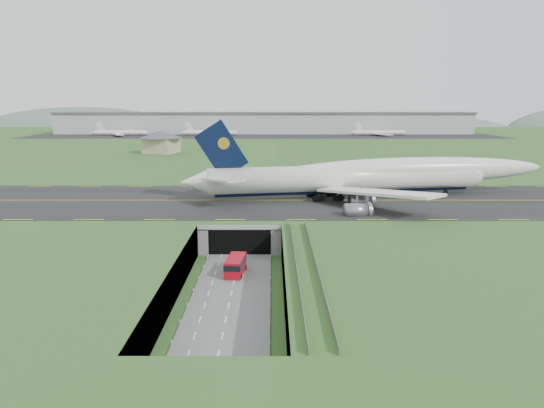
{
  "coord_description": "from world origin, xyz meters",
  "views": [
    {
      "loc": [
        6.3,
        -90.05,
        29.07
      ],
      "look_at": [
        6.19,
        20.0,
        7.76
      ],
      "focal_mm": 35.0,
      "sensor_mm": 36.0,
      "label": 1
    }
  ],
  "objects": [
    {
      "name": "service_building",
      "position": [
        -44.15,
        150.6,
        12.16
      ],
      "size": [
        23.83,
        23.83,
        10.39
      ],
      "rotation": [
        0.0,
        0.0,
        -0.3
      ],
      "color": "tan",
      "rests_on": "ground"
    },
    {
      "name": "guideway",
      "position": [
        11.0,
        -19.11,
        5.32
      ],
      "size": [
        3.0,
        53.0,
        7.05
      ],
      "color": "#A8A8A3",
      "rests_on": "ground"
    },
    {
      "name": "trench_road",
      "position": [
        0.0,
        -7.5,
        0.1
      ],
      "size": [
        12.0,
        75.0,
        0.2
      ],
      "primitive_type": "cube",
      "color": "slate",
      "rests_on": "ground"
    },
    {
      "name": "jumbo_jet",
      "position": [
        30.14,
        37.19,
        11.3
      ],
      "size": [
        91.29,
        58.62,
        19.73
      ],
      "rotation": [
        0.0,
        0.0,
        0.19
      ],
      "color": "silver",
      "rests_on": "ground"
    },
    {
      "name": "tunnel_portal",
      "position": [
        0.0,
        16.71,
        3.33
      ],
      "size": [
        17.0,
        22.3,
        6.0
      ],
      "color": "gray",
      "rests_on": "ground"
    },
    {
      "name": "distant_hills",
      "position": [
        64.38,
        430.0,
        -4.0
      ],
      "size": [
        700.0,
        91.0,
        60.0
      ],
      "color": "#506059",
      "rests_on": "ground"
    },
    {
      "name": "cargo_terminal",
      "position": [
        -0.17,
        299.41,
        13.96
      ],
      "size": [
        320.0,
        67.0,
        15.6
      ],
      "color": "#B2B2B2",
      "rests_on": "ground"
    },
    {
      "name": "taxiway",
      "position": [
        0.0,
        33.0,
        6.09
      ],
      "size": [
        800.0,
        44.0,
        0.18
      ],
      "primitive_type": "cube",
      "color": "black",
      "rests_on": "airfield_deck"
    },
    {
      "name": "airfield_deck",
      "position": [
        0.0,
        0.0,
        3.0
      ],
      "size": [
        800.0,
        800.0,
        6.0
      ],
      "primitive_type": "cube",
      "color": "gray",
      "rests_on": "ground"
    },
    {
      "name": "ground",
      "position": [
        0.0,
        0.0,
        0.0
      ],
      "size": [
        900.0,
        900.0,
        0.0
      ],
      "primitive_type": "plane",
      "color": "#2D5321",
      "rests_on": "ground"
    },
    {
      "name": "shuttle_tram",
      "position": [
        0.01,
        -3.6,
        1.66
      ],
      "size": [
        3.52,
        7.61,
        3.01
      ],
      "rotation": [
        0.0,
        0.0,
        -0.1
      ],
      "color": "#AB0B17",
      "rests_on": "ground"
    }
  ]
}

